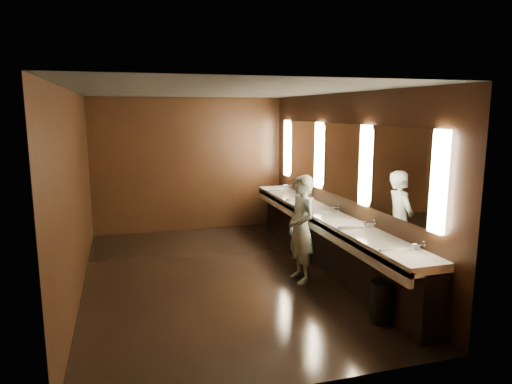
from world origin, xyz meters
TOP-DOWN VIEW (x-y plane):
  - floor at (0.00, 0.00)m, footprint 6.00×6.00m
  - ceiling at (0.00, 0.00)m, footprint 4.00×6.00m
  - wall_back at (0.00, 3.00)m, footprint 4.00×0.02m
  - wall_front at (0.00, -3.00)m, footprint 4.00×0.02m
  - wall_left at (-2.00, 0.00)m, footprint 0.02×6.00m
  - wall_right at (2.00, 0.00)m, footprint 0.02×6.00m
  - sink_counter at (1.79, 0.00)m, footprint 0.55×5.40m
  - mirror_band at (1.98, -0.00)m, footprint 0.06×5.03m
  - person at (1.13, -0.49)m, footprint 0.43×0.62m
  - trash_bin at (1.58, -2.05)m, footprint 0.38×0.38m

SIDE VIEW (x-z plane):
  - floor at x=0.00m, z-range 0.00..0.00m
  - trash_bin at x=1.58m, z-range 0.00..0.50m
  - sink_counter at x=1.79m, z-range -0.01..1.00m
  - person at x=1.13m, z-range 0.00..1.60m
  - wall_back at x=0.00m, z-range 0.00..2.80m
  - wall_front at x=0.00m, z-range 0.00..2.80m
  - wall_left at x=-2.00m, z-range 0.00..2.80m
  - wall_right at x=2.00m, z-range 0.00..2.80m
  - mirror_band at x=1.98m, z-range 1.17..2.32m
  - ceiling at x=0.00m, z-range 2.79..2.81m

